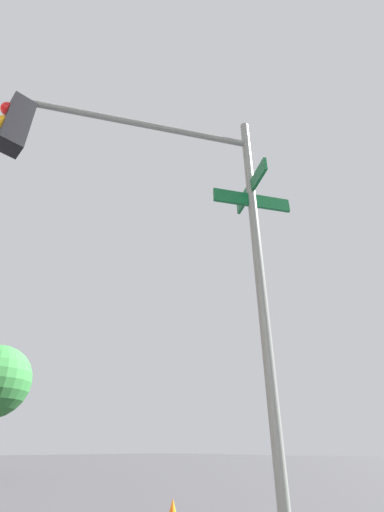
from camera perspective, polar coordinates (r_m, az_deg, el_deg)
name	(u,v)px	position (r m, az deg, el deg)	size (l,w,h in m)	color
traffic_signal_near	(145,192)	(4.53, -7.65, 10.35)	(2.17, 3.45, 5.56)	slate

